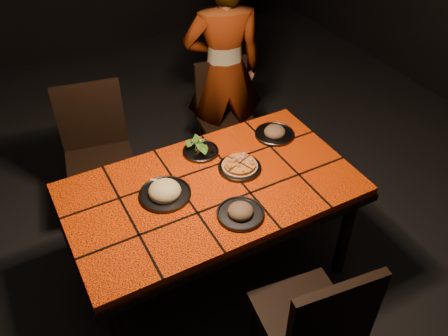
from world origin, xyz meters
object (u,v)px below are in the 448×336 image
chair_far_right (226,112)px  plate_pizza (240,166)px  chair_far_left (97,146)px  dining_table (212,196)px  diner (224,71)px  plate_pasta (165,192)px  chair_near (316,322)px

chair_far_right → plate_pizza: 0.98m
chair_far_left → chair_far_right: 1.00m
chair_far_left → chair_far_right: (1.00, 0.01, -0.04)m
dining_table → chair_far_right: bearing=57.3°
chair_far_right → diner: size_ratio=0.56×
plate_pasta → chair_far_right: bearing=45.7°
dining_table → diner: (0.63, 1.02, 0.14)m
chair_near → plate_pizza: (0.12, 0.92, 0.22)m
chair_near → diner: size_ratio=0.60×
chair_near → chair_far_left: bearing=-67.1°
plate_pasta → plate_pizza: bearing=0.1°
chair_far_left → plate_pizza: bearing=-43.7°
dining_table → plate_pizza: bearing=14.6°
chair_near → plate_pasta: (-0.35, 0.92, 0.22)m
plate_pizza → plate_pasta: size_ratio=0.94×
diner → plate_pasta: size_ratio=5.67×
chair_far_left → plate_pasta: 0.90m
plate_pizza → chair_near: bearing=-97.1°
diner → dining_table: bearing=74.5°
diner → plate_pizza: diner is taller
chair_far_right → plate_pizza: bearing=-107.3°
plate_pizza → dining_table: bearing=-165.4°
chair_near → chair_far_right: (0.50, 1.79, -0.03)m
chair_far_left → plate_pasta: (0.15, -0.86, 0.21)m
chair_far_left → dining_table: bearing=-55.4°
chair_near → chair_far_left: chair_far_left is taller
chair_far_right → diner: 0.31m
diner → plate_pizza: (-0.42, -0.96, -0.04)m
diner → chair_far_right: bearing=86.9°
chair_far_right → plate_pasta: chair_far_right is taller
chair_far_right → chair_near: bearing=-99.0°
chair_near → plate_pasta: size_ratio=3.38×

